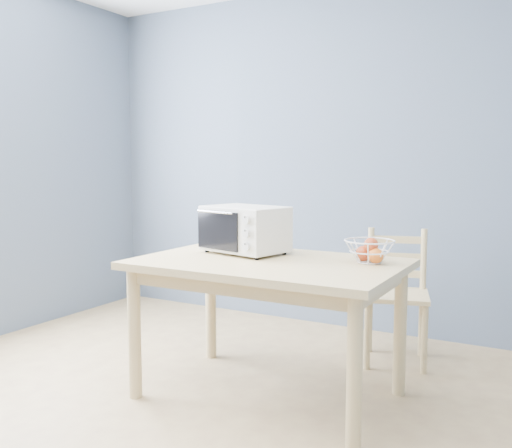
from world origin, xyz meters
The scene contains 5 objects.
room centered at (0.00, 0.00, 1.30)m, with size 4.01×4.51×2.61m.
dining_table centered at (0.24, 0.78, 0.65)m, with size 1.40×0.90×0.75m.
toaster_oven centered at (-0.01, 0.94, 0.89)m, with size 0.52×0.42×0.27m.
fruit_basket centered at (0.74, 0.97, 0.82)m, with size 0.32×0.32×0.13m.
dining_chair centered at (0.69, 1.69, 0.42)m, with size 0.49×0.49×0.84m.
Camera 1 is at (1.65, -1.88, 1.27)m, focal length 40.00 mm.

